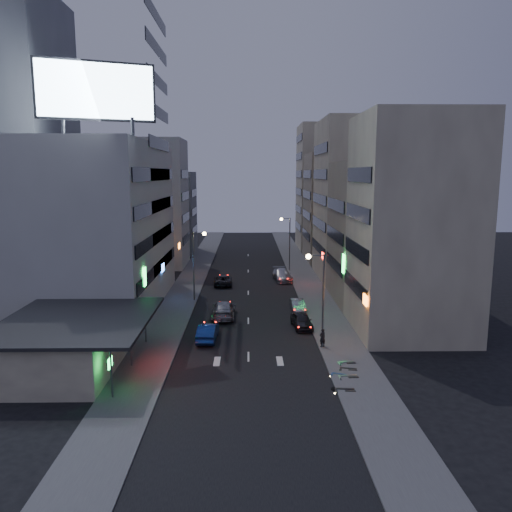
{
  "coord_description": "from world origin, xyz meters",
  "views": [
    {
      "loc": [
        -0.0,
        -34.64,
        14.73
      ],
      "look_at": [
        0.86,
        19.22,
        5.78
      ],
      "focal_mm": 35.0,
      "sensor_mm": 36.0,
      "label": 1
    }
  ],
  "objects_px": {
    "scooter_silver_b": "(354,354)",
    "parked_car_left": "(223,280)",
    "scooter_black_a": "(355,380)",
    "road_car_silver": "(224,309)",
    "scooter_black_b": "(357,361)",
    "scooter_silver_a": "(357,367)",
    "scooter_blue": "(348,368)",
    "parked_car_right_mid": "(298,306)",
    "parked_car_right_far": "(282,275)",
    "person": "(322,338)",
    "parked_car_right_near": "(302,320)",
    "road_car_blue": "(208,332)"
  },
  "relations": [
    {
      "from": "scooter_silver_b",
      "to": "person",
      "type": "bearing_deg",
      "value": 23.42
    },
    {
      "from": "person",
      "to": "scooter_blue",
      "type": "relative_size",
      "value": 0.95
    },
    {
      "from": "scooter_black_a",
      "to": "parked_car_right_near",
      "type": "bearing_deg",
      "value": 13.94
    },
    {
      "from": "parked_car_right_near",
      "to": "person",
      "type": "xyz_separation_m",
      "value": [
        1.16,
        -5.72,
        0.19
      ]
    },
    {
      "from": "scooter_black_b",
      "to": "parked_car_right_far",
      "type": "bearing_deg",
      "value": 19.81
    },
    {
      "from": "scooter_blue",
      "to": "scooter_silver_a",
      "type": "bearing_deg",
      "value": -80.14
    },
    {
      "from": "parked_car_right_near",
      "to": "scooter_silver_b",
      "type": "xyz_separation_m",
      "value": [
        3.14,
        -9.02,
        0.01
      ]
    },
    {
      "from": "parked_car_right_far",
      "to": "scooter_black_b",
      "type": "height_order",
      "value": "parked_car_right_far"
    },
    {
      "from": "road_car_blue",
      "to": "scooter_black_b",
      "type": "bearing_deg",
      "value": 151.9
    },
    {
      "from": "road_car_blue",
      "to": "person",
      "type": "height_order",
      "value": "person"
    },
    {
      "from": "parked_car_right_mid",
      "to": "scooter_silver_a",
      "type": "xyz_separation_m",
      "value": [
        2.64,
        -17.43,
        0.1
      ]
    },
    {
      "from": "parked_car_right_near",
      "to": "scooter_blue",
      "type": "bearing_deg",
      "value": -85.26
    },
    {
      "from": "parked_car_right_mid",
      "to": "scooter_blue",
      "type": "xyz_separation_m",
      "value": [
        1.97,
        -17.31,
        -0.03
      ]
    },
    {
      "from": "road_car_blue",
      "to": "scooter_blue",
      "type": "distance_m",
      "value": 13.64
    },
    {
      "from": "parked_car_right_mid",
      "to": "scooter_silver_a",
      "type": "distance_m",
      "value": 17.63
    },
    {
      "from": "parked_car_right_far",
      "to": "person",
      "type": "bearing_deg",
      "value": -93.44
    },
    {
      "from": "scooter_silver_a",
      "to": "scooter_blue",
      "type": "relative_size",
      "value": 1.24
    },
    {
      "from": "road_car_silver",
      "to": "person",
      "type": "xyz_separation_m",
      "value": [
        8.85,
        -9.42,
        0.08
      ]
    },
    {
      "from": "scooter_black_a",
      "to": "scooter_silver_b",
      "type": "relative_size",
      "value": 0.99
    },
    {
      "from": "road_car_silver",
      "to": "scooter_blue",
      "type": "bearing_deg",
      "value": 123.39
    },
    {
      "from": "road_car_silver",
      "to": "scooter_blue",
      "type": "distance_m",
      "value": 18.23
    },
    {
      "from": "road_car_blue",
      "to": "scooter_black_a",
      "type": "xyz_separation_m",
      "value": [
        10.91,
        -10.65,
        -0.03
      ]
    },
    {
      "from": "parked_car_right_near",
      "to": "scooter_blue",
      "type": "height_order",
      "value": "parked_car_right_near"
    },
    {
      "from": "parked_car_left",
      "to": "scooter_black_b",
      "type": "height_order",
      "value": "parked_car_left"
    },
    {
      "from": "parked_car_right_mid",
      "to": "scooter_silver_a",
      "type": "bearing_deg",
      "value": -83.16
    },
    {
      "from": "parked_car_right_near",
      "to": "person",
      "type": "relative_size",
      "value": 2.67
    },
    {
      "from": "parked_car_right_mid",
      "to": "scooter_blue",
      "type": "height_order",
      "value": "parked_car_right_mid"
    },
    {
      "from": "parked_car_right_near",
      "to": "parked_car_left",
      "type": "height_order",
      "value": "parked_car_right_near"
    },
    {
      "from": "scooter_silver_a",
      "to": "scooter_blue",
      "type": "height_order",
      "value": "scooter_silver_a"
    },
    {
      "from": "parked_car_right_mid",
      "to": "parked_car_left",
      "type": "xyz_separation_m",
      "value": [
        -8.69,
        13.14,
        0.03
      ]
    },
    {
      "from": "scooter_silver_a",
      "to": "parked_car_left",
      "type": "bearing_deg",
      "value": 18.66
    },
    {
      "from": "road_car_silver",
      "to": "scooter_black_b",
      "type": "xyz_separation_m",
      "value": [
        10.78,
        -14.25,
        -0.14
      ]
    },
    {
      "from": "scooter_black_a",
      "to": "scooter_blue",
      "type": "relative_size",
      "value": 1.19
    },
    {
      "from": "parked_car_left",
      "to": "road_car_blue",
      "type": "xyz_separation_m",
      "value": [
        -0.25,
        -22.25,
        0.06
      ]
    },
    {
      "from": "scooter_black_a",
      "to": "scooter_silver_b",
      "type": "distance_m",
      "value": 5.18
    },
    {
      "from": "parked_car_right_far",
      "to": "scooter_silver_a",
      "type": "height_order",
      "value": "parked_car_right_far"
    },
    {
      "from": "scooter_silver_a",
      "to": "scooter_black_a",
      "type": "bearing_deg",
      "value": 162.54
    },
    {
      "from": "parked_car_left",
      "to": "parked_car_right_far",
      "type": "bearing_deg",
      "value": -164.47
    },
    {
      "from": "scooter_silver_b",
      "to": "parked_car_left",
      "type": "bearing_deg",
      "value": 15.14
    },
    {
      "from": "person",
      "to": "scooter_black_b",
      "type": "relative_size",
      "value": 0.85
    },
    {
      "from": "parked_car_left",
      "to": "scooter_silver_b",
      "type": "xyz_separation_m",
      "value": [
        11.66,
        -27.81,
        0.04
      ]
    },
    {
      "from": "parked_car_left",
      "to": "scooter_silver_a",
      "type": "relative_size",
      "value": 2.4
    },
    {
      "from": "person",
      "to": "scooter_black_b",
      "type": "distance_m",
      "value": 5.21
    },
    {
      "from": "parked_car_right_far",
      "to": "parked_car_right_mid",
      "type": "bearing_deg",
      "value": -94.64
    },
    {
      "from": "parked_car_right_near",
      "to": "person",
      "type": "height_order",
      "value": "person"
    },
    {
      "from": "road_car_blue",
      "to": "scooter_silver_a",
      "type": "bearing_deg",
      "value": 147.08
    },
    {
      "from": "road_car_blue",
      "to": "parked_car_right_mid",
      "type": "bearing_deg",
      "value": -131.65
    },
    {
      "from": "parked_car_right_near",
      "to": "road_car_blue",
      "type": "height_order",
      "value": "road_car_blue"
    },
    {
      "from": "scooter_black_b",
      "to": "scooter_silver_b",
      "type": "xyz_separation_m",
      "value": [
        0.04,
        1.53,
        0.04
      ]
    },
    {
      "from": "parked_car_right_mid",
      "to": "road_car_silver",
      "type": "bearing_deg",
      "value": -167.75
    }
  ]
}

